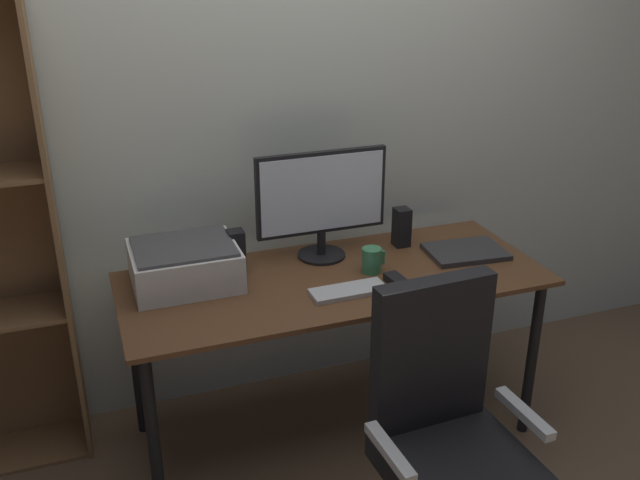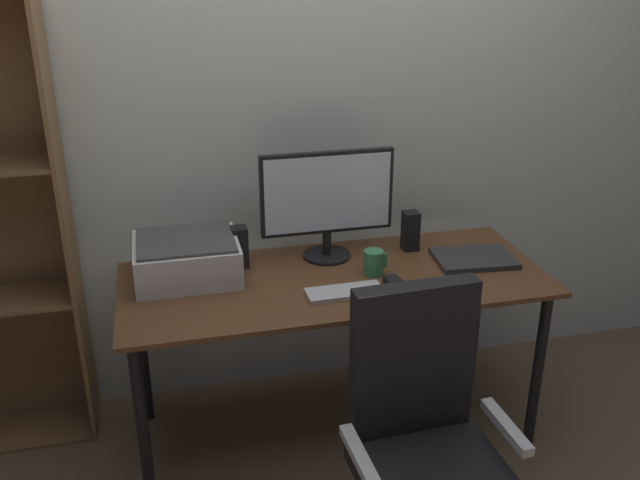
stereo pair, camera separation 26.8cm
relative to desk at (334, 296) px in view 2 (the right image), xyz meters
The scene contains 12 objects.
ground_plane 0.66m from the desk, ahead, with size 12.00×12.00×0.00m, color brown.
back_wall 0.82m from the desk, 90.00° to the left, with size 6.40×0.10×2.60m, color beige.
desk is the anchor object (origin of this frame).
monitor 0.40m from the desk, 84.60° to the left, with size 0.55×0.20×0.45m.
keyboard 0.17m from the desk, 89.85° to the right, with size 0.29×0.11×0.02m, color #B7BABC.
mouse 0.26m from the desk, 34.43° to the right, with size 0.06×0.10×0.03m, color black.
coffee_mug 0.21m from the desk, ahead, with size 0.09×0.08×0.10m.
laptop 0.61m from the desk, ahead, with size 0.32×0.23×0.02m, color #2D2D30.
speaker_left 0.43m from the desk, 150.99° to the left, with size 0.06×0.07×0.17m, color black.
speaker_right 0.46m from the desk, 26.57° to the left, with size 0.06×0.07×0.17m, color black.
printer 0.60m from the desk, 165.79° to the left, with size 0.40×0.34×0.16m.
office_chair 0.80m from the desk, 83.26° to the right, with size 0.54×0.54×1.01m.
Camera 2 is at (-0.64, -2.39, 1.96)m, focal length 39.35 mm.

